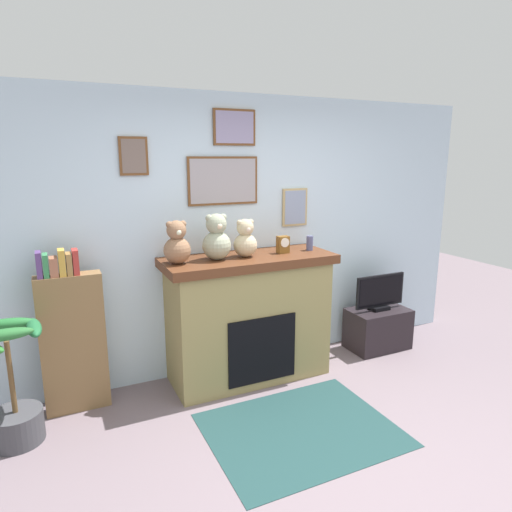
# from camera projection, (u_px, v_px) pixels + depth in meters

# --- Properties ---
(ground_plane) EXTENTS (12.00, 12.00, 0.00)m
(ground_plane) POSITION_uv_depth(u_px,v_px,m) (367.00, 485.00, 2.84)
(ground_plane) COLOR slate
(back_wall) EXTENTS (5.20, 0.15, 2.60)m
(back_wall) POSITION_uv_depth(u_px,v_px,m) (241.00, 234.00, 4.33)
(back_wall) COLOR silver
(back_wall) RESTS_ON ground_plane
(fireplace) EXTENTS (1.55, 0.64, 1.17)m
(fireplace) POSITION_uv_depth(u_px,v_px,m) (249.00, 317.00, 4.14)
(fireplace) COLOR #90814E
(fireplace) RESTS_ON ground_plane
(bookshelf) EXTENTS (0.50, 0.16, 1.34)m
(bookshelf) POSITION_uv_depth(u_px,v_px,m) (73.00, 338.00, 3.59)
(bookshelf) COLOR brown
(bookshelf) RESTS_ON ground_plane
(potted_plant) EXTENTS (0.53, 0.55, 0.93)m
(potted_plant) POSITION_uv_depth(u_px,v_px,m) (13.00, 398.00, 3.20)
(potted_plant) COLOR #3F3F44
(potted_plant) RESTS_ON ground_plane
(tv_stand) EXTENTS (0.65, 0.40, 0.44)m
(tv_stand) POSITION_uv_depth(u_px,v_px,m) (378.00, 329.00, 4.85)
(tv_stand) COLOR black
(tv_stand) RESTS_ON ground_plane
(television) EXTENTS (0.60, 0.14, 0.38)m
(television) POSITION_uv_depth(u_px,v_px,m) (380.00, 293.00, 4.76)
(television) COLOR black
(television) RESTS_ON tv_stand
(area_rug) EXTENTS (1.40, 1.11, 0.01)m
(area_rug) POSITION_uv_depth(u_px,v_px,m) (301.00, 430.00, 3.41)
(area_rug) COLOR #1E3D3D
(area_rug) RESTS_ON ground_plane
(candle_jar) EXTENTS (0.06, 0.06, 0.14)m
(candle_jar) POSITION_uv_depth(u_px,v_px,m) (310.00, 243.00, 4.24)
(candle_jar) COLOR #4C517A
(candle_jar) RESTS_ON fireplace
(mantel_clock) EXTENTS (0.11, 0.08, 0.16)m
(mantel_clock) POSITION_uv_depth(u_px,v_px,m) (283.00, 245.00, 4.12)
(mantel_clock) COLOR brown
(mantel_clock) RESTS_ON fireplace
(teddy_bear_grey) EXTENTS (0.22, 0.22, 0.36)m
(teddy_bear_grey) POSITION_uv_depth(u_px,v_px,m) (177.00, 244.00, 3.69)
(teddy_bear_grey) COLOR #8B6448
(teddy_bear_grey) RESTS_ON fireplace
(teddy_bear_brown) EXTENTS (0.25, 0.25, 0.40)m
(teddy_bear_brown) POSITION_uv_depth(u_px,v_px,m) (217.00, 239.00, 3.83)
(teddy_bear_brown) COLOR #979D82
(teddy_bear_brown) RESTS_ON fireplace
(teddy_bear_cream) EXTENTS (0.21, 0.21, 0.34)m
(teddy_bear_cream) POSITION_uv_depth(u_px,v_px,m) (245.00, 240.00, 3.95)
(teddy_bear_cream) COLOR #C0AE88
(teddy_bear_cream) RESTS_ON fireplace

